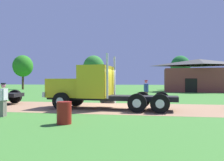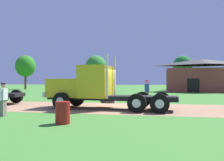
# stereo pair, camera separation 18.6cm
# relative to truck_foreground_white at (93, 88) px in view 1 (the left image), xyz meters

# --- Properties ---
(ground_plane) EXTENTS (200.00, 200.00, 0.00)m
(ground_plane) POSITION_rel_truck_foreground_white_xyz_m (1.63, 0.66, -1.29)
(ground_plane) COLOR #3F7B30
(dirt_track) EXTENTS (120.00, 6.19, 0.01)m
(dirt_track) POSITION_rel_truck_foreground_white_xyz_m (1.63, 0.66, -1.28)
(dirt_track) COLOR #9E7656
(dirt_track) RESTS_ON ground_plane
(truck_foreground_white) EXTENTS (8.36, 3.17, 3.40)m
(truck_foreground_white) POSITION_rel_truck_foreground_white_xyz_m (0.00, 0.00, 0.00)
(truck_foreground_white) COLOR black
(truck_foreground_white) RESTS_ON ground_plane
(visitor_walking_mid) EXTENTS (0.30, 0.61, 1.66)m
(visitor_walking_mid) POSITION_rel_truck_foreground_white_xyz_m (-3.58, -3.91, -0.39)
(visitor_walking_mid) COLOR silver
(visitor_walking_mid) RESTS_ON ground_plane
(visitor_far_side) EXTENTS (0.39, 0.61, 1.84)m
(visitor_far_side) POSITION_rel_truck_foreground_white_xyz_m (3.27, 4.66, -0.27)
(visitor_far_side) COLOR #264C8C
(visitor_far_side) RESTS_ON ground_plane
(steel_barrel) EXTENTS (0.60, 0.60, 0.91)m
(steel_barrel) POSITION_rel_truck_foreground_white_xyz_m (0.12, -5.22, -0.83)
(steel_barrel) COLOR maroon
(steel_barrel) RESTS_ON ground_plane
(shed_building) EXTENTS (11.80, 6.05, 5.47)m
(shed_building) POSITION_rel_truck_foreground_white_xyz_m (11.63, 25.00, 1.35)
(shed_building) COLOR brown
(shed_building) RESTS_ON ground_plane
(tree_left) EXTENTS (4.24, 4.24, 7.41)m
(tree_left) POSITION_rel_truck_foreground_white_xyz_m (-23.57, 30.33, 3.76)
(tree_left) COLOR #513823
(tree_left) RESTS_ON ground_plane
(tree_mid) EXTENTS (5.06, 5.06, 8.00)m
(tree_mid) POSITION_rel_truck_foreground_white_xyz_m (-9.82, 38.23, 3.91)
(tree_mid) COLOR #513823
(tree_mid) RESTS_ON ground_plane
(tree_right) EXTENTS (4.04, 4.04, 7.13)m
(tree_right) POSITION_rel_truck_foreground_white_xyz_m (9.87, 34.43, 3.59)
(tree_right) COLOR #513823
(tree_right) RESTS_ON ground_plane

